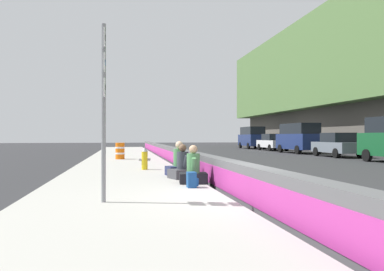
% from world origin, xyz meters
% --- Properties ---
extents(ground_plane, '(160.00, 160.00, 0.00)m').
position_xyz_m(ground_plane, '(0.00, 0.00, 0.00)').
color(ground_plane, '#2B2B2D').
rests_on(ground_plane, ground).
extents(sidewalk_strip, '(80.00, 4.40, 0.14)m').
position_xyz_m(sidewalk_strip, '(0.00, 2.65, 0.07)').
color(sidewalk_strip, '#A8A59E').
rests_on(sidewalk_strip, ground_plane).
extents(jersey_barrier, '(76.00, 0.45, 0.85)m').
position_xyz_m(jersey_barrier, '(0.00, 0.00, 0.42)').
color(jersey_barrier, '#545456').
rests_on(jersey_barrier, ground_plane).
extents(route_sign_post, '(0.44, 0.09, 3.60)m').
position_xyz_m(route_sign_post, '(-0.24, 3.09, 2.23)').
color(route_sign_post, gray).
rests_on(route_sign_post, sidewalk_strip).
extents(fire_hydrant, '(0.26, 0.46, 0.88)m').
position_xyz_m(fire_hydrant, '(7.26, 1.87, 0.59)').
color(fire_hydrant, gold).
rests_on(fire_hydrant, sidewalk_strip).
extents(seated_person_foreground, '(0.74, 0.84, 1.08)m').
position_xyz_m(seated_person_foreground, '(2.53, 0.76, 0.48)').
color(seated_person_foreground, black).
rests_on(seated_person_foreground, sidewalk_strip).
extents(seated_person_middle, '(0.87, 0.94, 1.08)m').
position_xyz_m(seated_person_middle, '(3.84, 0.86, 0.48)').
color(seated_person_middle, '#424247').
rests_on(seated_person_middle, sidewalk_strip).
extents(seated_person_rear, '(0.83, 0.94, 1.16)m').
position_xyz_m(seated_person_rear, '(4.76, 0.84, 0.50)').
color(seated_person_rear, '#23284C').
rests_on(seated_person_rear, sidewalk_strip).
extents(backpack, '(0.32, 0.28, 0.40)m').
position_xyz_m(backpack, '(1.65, 0.95, 0.33)').
color(backpack, navy).
rests_on(backpack, sidewalk_strip).
extents(construction_barrel, '(0.54, 0.54, 0.95)m').
position_xyz_m(construction_barrel, '(14.60, 2.90, 0.62)').
color(construction_barrel, orange).
rests_on(construction_barrel, sidewalk_strip).
extents(parked_car_fourth, '(4.55, 2.06, 1.71)m').
position_xyz_m(parked_car_fourth, '(16.90, -12.18, 0.86)').
color(parked_car_fourth, slate).
rests_on(parked_car_fourth, ground_plane).
extents(parked_car_midline, '(5.16, 2.23, 2.56)m').
position_xyz_m(parked_car_midline, '(22.92, -12.14, 1.35)').
color(parked_car_midline, navy).
rests_on(parked_car_midline, ground_plane).
extents(parked_car_far, '(4.53, 2.00, 1.71)m').
position_xyz_m(parked_car_far, '(29.30, -12.31, 0.86)').
color(parked_car_far, silver).
rests_on(parked_car_far, ground_plane).
extents(parked_car_farther, '(5.13, 2.16, 2.56)m').
position_xyz_m(parked_car_farther, '(35.40, -12.20, 1.35)').
color(parked_car_farther, navy).
rests_on(parked_car_farther, ground_plane).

